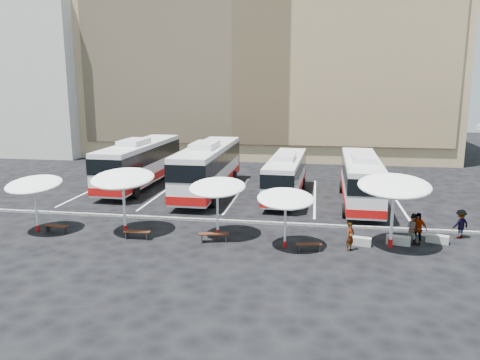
# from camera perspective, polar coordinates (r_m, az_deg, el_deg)

# --- Properties ---
(ground) EXTENTS (120.00, 120.00, 0.00)m
(ground) POSITION_cam_1_polar(r_m,az_deg,el_deg) (29.15, -2.89, -5.37)
(ground) COLOR black
(ground) RESTS_ON ground
(sandstone_building) EXTENTS (42.00, 18.25, 29.60)m
(sandstone_building) POSITION_cam_1_polar(r_m,az_deg,el_deg) (59.52, 3.62, 15.67)
(sandstone_building) COLOR tan
(sandstone_building) RESTS_ON ground
(apartment_block) EXTENTS (14.00, 14.00, 18.00)m
(apartment_block) POSITION_cam_1_polar(r_m,az_deg,el_deg) (64.79, -22.82, 11.27)
(apartment_block) COLOR beige
(apartment_block) RESTS_ON ground
(curb_divider) EXTENTS (34.00, 0.25, 0.15)m
(curb_divider) POSITION_cam_1_polar(r_m,az_deg,el_deg) (29.60, -2.69, -4.95)
(curb_divider) COLOR black
(curb_divider) RESTS_ON ground
(bay_lines) EXTENTS (24.15, 12.00, 0.01)m
(bay_lines) POSITION_cam_1_polar(r_m,az_deg,el_deg) (36.73, -0.30, -1.72)
(bay_lines) COLOR white
(bay_lines) RESTS_ON ground
(bus_0) EXTENTS (3.29, 12.96, 4.09)m
(bus_0) POSITION_cam_1_polar(r_m,az_deg,el_deg) (40.10, -12.08, 2.20)
(bus_0) COLOR silver
(bus_0) RESTS_ON ground
(bus_1) EXTENTS (3.14, 13.14, 4.16)m
(bus_1) POSITION_cam_1_polar(r_m,az_deg,el_deg) (36.87, -3.89, 1.67)
(bus_1) COLOR silver
(bus_1) RESTS_ON ground
(bus_2) EXTENTS (2.86, 10.82, 3.40)m
(bus_2) POSITION_cam_1_polar(r_m,az_deg,el_deg) (35.64, 5.62, 0.65)
(bus_2) COLOR silver
(bus_2) RESTS_ON ground
(bus_3) EXTENTS (2.90, 11.64, 3.68)m
(bus_3) POSITION_cam_1_polar(r_m,az_deg,el_deg) (34.56, 14.54, 0.21)
(bus_3) COLOR silver
(bus_3) RESTS_ON ground
(sunshade_0) EXTENTS (3.28, 3.32, 3.31)m
(sunshade_0) POSITION_cam_1_polar(r_m,az_deg,el_deg) (29.50, -23.81, -0.53)
(sunshade_0) COLOR silver
(sunshade_0) RESTS_ON ground
(sunshade_1) EXTENTS (3.62, 3.67, 3.78)m
(sunshade_1) POSITION_cam_1_polar(r_m,az_deg,el_deg) (27.53, -14.10, 0.15)
(sunshade_1) COLOR silver
(sunshade_1) RESTS_ON ground
(sunshade_2) EXTENTS (3.56, 3.60, 3.35)m
(sunshade_2) POSITION_cam_1_polar(r_m,az_deg,el_deg) (26.17, -2.78, -0.92)
(sunshade_2) COLOR silver
(sunshade_2) RESTS_ON ground
(sunshade_3) EXTENTS (3.55, 3.58, 3.14)m
(sunshade_3) POSITION_cam_1_polar(r_m,az_deg,el_deg) (24.46, 5.59, -2.29)
(sunshade_3) COLOR silver
(sunshade_3) RESTS_ON ground
(sunshade_4) EXTENTS (3.92, 3.97, 3.92)m
(sunshade_4) POSITION_cam_1_polar(r_m,az_deg,el_deg) (25.53, 18.29, -0.72)
(sunshade_4) COLOR silver
(sunshade_4) RESTS_ON ground
(wood_bench_0) EXTENTS (1.48, 0.55, 0.44)m
(wood_bench_0) POSITION_cam_1_polar(r_m,az_deg,el_deg) (29.40, -21.51, -5.36)
(wood_bench_0) COLOR black
(wood_bench_0) RESTS_ON ground
(wood_bench_1) EXTENTS (1.51, 0.47, 0.46)m
(wood_bench_1) POSITION_cam_1_polar(r_m,az_deg,el_deg) (26.94, -12.43, -6.31)
(wood_bench_1) COLOR black
(wood_bench_1) RESTS_ON ground
(wood_bench_2) EXTENTS (1.69, 0.83, 0.50)m
(wood_bench_2) POSITION_cam_1_polar(r_m,az_deg,el_deg) (25.88, -3.21, -6.73)
(wood_bench_2) COLOR black
(wood_bench_2) RESTS_ON ground
(wood_bench_3) EXTENTS (1.38, 0.67, 0.41)m
(wood_bench_3) POSITION_cam_1_polar(r_m,az_deg,el_deg) (24.74, 8.40, -7.90)
(wood_bench_3) COLOR black
(wood_bench_3) RESTS_ON ground
(conc_bench_0) EXTENTS (1.25, 0.63, 0.45)m
(conc_bench_0) POSITION_cam_1_polar(r_m,az_deg,el_deg) (26.17, 14.39, -7.25)
(conc_bench_0) COLOR gray
(conc_bench_0) RESTS_ON ground
(conc_bench_1) EXTENTS (1.32, 0.67, 0.47)m
(conc_bench_1) POSITION_cam_1_polar(r_m,az_deg,el_deg) (26.87, 18.73, -6.98)
(conc_bench_1) COLOR gray
(conc_bench_1) RESTS_ON ground
(conc_bench_2) EXTENTS (1.23, 0.74, 0.44)m
(conc_bench_2) POSITION_cam_1_polar(r_m,az_deg,el_deg) (27.91, 22.92, -6.64)
(conc_bench_2) COLOR gray
(conc_bench_2) RESTS_ON ground
(passenger_0) EXTENTS (0.62, 0.66, 1.52)m
(passenger_0) POSITION_cam_1_polar(r_m,az_deg,el_deg) (25.08, 13.30, -6.75)
(passenger_0) COLOR black
(passenger_0) RESTS_ON ground
(passenger_1) EXTENTS (1.01, 1.03, 1.67)m
(passenger_1) POSITION_cam_1_polar(r_m,az_deg,el_deg) (27.20, 20.37, -5.55)
(passenger_1) COLOR black
(passenger_1) RESTS_ON ground
(passenger_2) EXTENTS (1.11, 0.93, 1.77)m
(passenger_2) POSITION_cam_1_polar(r_m,az_deg,el_deg) (27.03, 20.84, -5.57)
(passenger_2) COLOR black
(passenger_2) RESTS_ON ground
(passenger_3) EXTENTS (1.24, 1.06, 1.66)m
(passenger_3) POSITION_cam_1_polar(r_m,az_deg,el_deg) (29.06, 25.25, -4.87)
(passenger_3) COLOR black
(passenger_3) RESTS_ON ground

